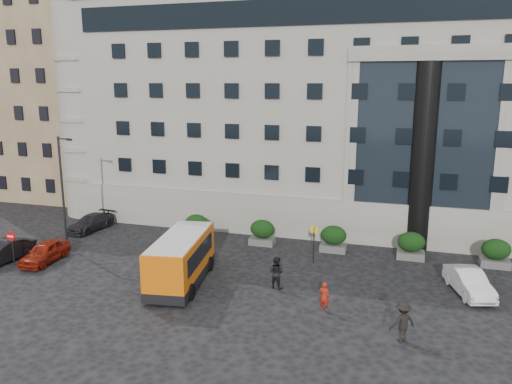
{
  "coord_description": "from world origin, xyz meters",
  "views": [
    {
      "loc": [
        10.84,
        -25.71,
        11.66
      ],
      "look_at": [
        2.16,
        3.03,
        5.0
      ],
      "focal_mm": 35.0,
      "sensor_mm": 36.0,
      "label": 1
    }
  ],
  "objects_px": {
    "pedestrian_b": "(276,272)",
    "parked_car_b": "(2,252)",
    "hedge_c": "(334,238)",
    "hedge_b": "(262,232)",
    "red_truck": "(117,183)",
    "parked_car_c": "(91,223)",
    "no_entry_sign": "(12,241)",
    "street_lamp": "(63,188)",
    "pedestrian_c": "(403,322)",
    "hedge_e": "(496,253)",
    "bus_stop_sign": "(314,238)",
    "minibus": "(181,258)",
    "parked_car_a": "(45,252)",
    "hedge_d": "(411,245)",
    "hedge_a": "(197,226)",
    "parked_car_d": "(124,195)",
    "white_taxi": "(469,282)",
    "pedestrian_a": "(324,296)"
  },
  "relations": [
    {
      "from": "pedestrian_b",
      "to": "parked_car_b",
      "type": "bearing_deg",
      "value": 19.15
    },
    {
      "from": "hedge_c",
      "to": "hedge_b",
      "type": "bearing_deg",
      "value": 180.0
    },
    {
      "from": "red_truck",
      "to": "parked_car_c",
      "type": "xyz_separation_m",
      "value": [
        4.52,
        -11.14,
        -0.79
      ]
    },
    {
      "from": "no_entry_sign",
      "to": "red_truck",
      "type": "xyz_separation_m",
      "value": [
        -4.47,
        19.42,
        -0.24
      ]
    },
    {
      "from": "street_lamp",
      "to": "hedge_c",
      "type": "bearing_deg",
      "value": 14.67
    },
    {
      "from": "parked_car_c",
      "to": "pedestrian_c",
      "type": "height_order",
      "value": "pedestrian_c"
    },
    {
      "from": "parked_car_c",
      "to": "pedestrian_b",
      "type": "relative_size",
      "value": 2.28
    },
    {
      "from": "hedge_e",
      "to": "street_lamp",
      "type": "xyz_separation_m",
      "value": [
        -28.74,
        -4.8,
        3.44
      ]
    },
    {
      "from": "bus_stop_sign",
      "to": "red_truck",
      "type": "xyz_separation_m",
      "value": [
        -22.97,
        13.39,
        -0.32
      ]
    },
    {
      "from": "hedge_c",
      "to": "street_lamp",
      "type": "xyz_separation_m",
      "value": [
        -18.34,
        -4.8,
        3.44
      ]
    },
    {
      "from": "minibus",
      "to": "parked_car_a",
      "type": "bearing_deg",
      "value": 168.3
    },
    {
      "from": "no_entry_sign",
      "to": "parked_car_a",
      "type": "xyz_separation_m",
      "value": [
        1.5,
        1.16,
        -0.97
      ]
    },
    {
      "from": "hedge_b",
      "to": "hedge_d",
      "type": "xyz_separation_m",
      "value": [
        10.4,
        0.0,
        0.0
      ]
    },
    {
      "from": "street_lamp",
      "to": "bus_stop_sign",
      "type": "distance_m",
      "value": 17.75
    },
    {
      "from": "hedge_b",
      "to": "street_lamp",
      "type": "xyz_separation_m",
      "value": [
        -13.14,
        -4.8,
        3.44
      ]
    },
    {
      "from": "hedge_b",
      "to": "no_entry_sign",
      "type": "height_order",
      "value": "no_entry_sign"
    },
    {
      "from": "hedge_a",
      "to": "minibus",
      "type": "bearing_deg",
      "value": -72.37
    },
    {
      "from": "hedge_b",
      "to": "parked_car_b",
      "type": "bearing_deg",
      "value": -150.9
    },
    {
      "from": "parked_car_d",
      "to": "hedge_d",
      "type": "bearing_deg",
      "value": -25.19
    },
    {
      "from": "bus_stop_sign",
      "to": "white_taxi",
      "type": "bearing_deg",
      "value": -13.67
    },
    {
      "from": "parked_car_a",
      "to": "bus_stop_sign",
      "type": "bearing_deg",
      "value": 11.57
    },
    {
      "from": "hedge_b",
      "to": "white_taxi",
      "type": "distance_m",
      "value": 14.41
    },
    {
      "from": "parked_car_d",
      "to": "pedestrian_c",
      "type": "distance_m",
      "value": 33.04
    },
    {
      "from": "red_truck",
      "to": "pedestrian_a",
      "type": "bearing_deg",
      "value": -34.68
    },
    {
      "from": "hedge_d",
      "to": "hedge_e",
      "type": "relative_size",
      "value": 1.0
    },
    {
      "from": "street_lamp",
      "to": "hedge_d",
      "type": "bearing_deg",
      "value": 11.53
    },
    {
      "from": "parked_car_a",
      "to": "white_taxi",
      "type": "relative_size",
      "value": 0.95
    },
    {
      "from": "hedge_b",
      "to": "white_taxi",
      "type": "bearing_deg",
      "value": -20.46
    },
    {
      "from": "no_entry_sign",
      "to": "pedestrian_c",
      "type": "height_order",
      "value": "no_entry_sign"
    },
    {
      "from": "hedge_e",
      "to": "red_truck",
      "type": "relative_size",
      "value": 0.35
    },
    {
      "from": "hedge_d",
      "to": "no_entry_sign",
      "type": "distance_m",
      "value": 26.15
    },
    {
      "from": "hedge_b",
      "to": "minibus",
      "type": "xyz_separation_m",
      "value": [
        -2.57,
        -8.29,
        0.65
      ]
    },
    {
      "from": "parked_car_d",
      "to": "pedestrian_c",
      "type": "relative_size",
      "value": 2.93
    },
    {
      "from": "bus_stop_sign",
      "to": "parked_car_c",
      "type": "distance_m",
      "value": 18.62
    },
    {
      "from": "hedge_d",
      "to": "minibus",
      "type": "height_order",
      "value": "minibus"
    },
    {
      "from": "parked_car_b",
      "to": "red_truck",
      "type": "bearing_deg",
      "value": 107.59
    },
    {
      "from": "hedge_b",
      "to": "hedge_a",
      "type": "bearing_deg",
      "value": 180.0
    },
    {
      "from": "hedge_c",
      "to": "minibus",
      "type": "relative_size",
      "value": 0.26
    },
    {
      "from": "no_entry_sign",
      "to": "parked_car_b",
      "type": "height_order",
      "value": "no_entry_sign"
    },
    {
      "from": "pedestrian_a",
      "to": "hedge_e",
      "type": "bearing_deg",
      "value": -127.31
    },
    {
      "from": "hedge_c",
      "to": "parked_car_c",
      "type": "xyz_separation_m",
      "value": [
        -19.35,
        -0.55,
        -0.3
      ]
    },
    {
      "from": "hedge_c",
      "to": "parked_car_d",
      "type": "xyz_separation_m",
      "value": [
        -21.66,
        8.2,
        -0.15
      ]
    },
    {
      "from": "bus_stop_sign",
      "to": "parked_car_d",
      "type": "distance_m",
      "value": 23.51
    },
    {
      "from": "hedge_c",
      "to": "no_entry_sign",
      "type": "height_order",
      "value": "no_entry_sign"
    },
    {
      "from": "street_lamp",
      "to": "parked_car_b",
      "type": "bearing_deg",
      "value": -120.49
    },
    {
      "from": "hedge_a",
      "to": "pedestrian_a",
      "type": "relative_size",
      "value": 1.17
    },
    {
      "from": "pedestrian_a",
      "to": "parked_car_c",
      "type": "bearing_deg",
      "value": -16.07
    },
    {
      "from": "no_entry_sign",
      "to": "white_taxi",
      "type": "relative_size",
      "value": 0.55
    },
    {
      "from": "hedge_a",
      "to": "bus_stop_sign",
      "type": "xyz_separation_m",
      "value": [
        9.5,
        -2.8,
        0.8
      ]
    },
    {
      "from": "hedge_c",
      "to": "pedestrian_c",
      "type": "distance_m",
      "value": 12.54
    }
  ]
}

